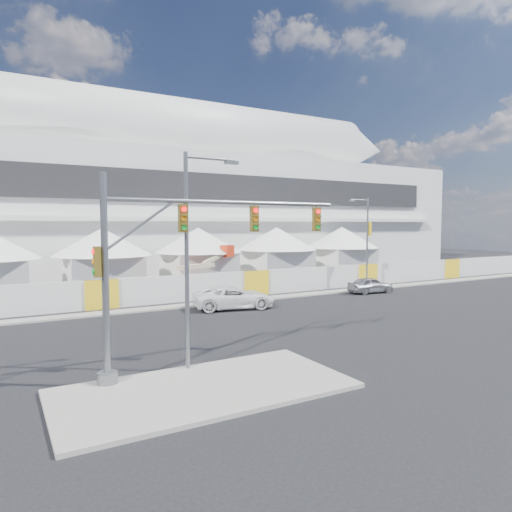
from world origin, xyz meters
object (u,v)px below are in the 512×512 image
streetlight_median (192,245)px  boom_lift (193,280)px  traffic_mast (165,264)px  streetlight_curb (366,237)px  lot_car_b (420,270)px  sedan_silver (370,285)px  pickup_curb (234,297)px

streetlight_median → boom_lift: 21.52m
traffic_mast → streetlight_median: 1.33m
traffic_mast → streetlight_curb: streetlight_curb is taller
lot_car_b → streetlight_median: (-34.34, -18.39, 4.28)m
sedan_silver → streetlight_curb: streetlight_curb is taller
pickup_curb → sedan_silver: bearing=-74.7°
sedan_silver → streetlight_curb: 4.44m
pickup_curb → streetlight_median: 13.84m
lot_car_b → streetlight_median: bearing=134.6°
streetlight_curb → traffic_mast: bearing=-149.1°
pickup_curb → boom_lift: size_ratio=0.72×
lot_car_b → boom_lift: boom_lift is taller
traffic_mast → boom_lift: bearing=65.5°
sedan_silver → streetlight_median: (-20.44, -11.59, 4.24)m
sedan_silver → streetlight_curb: bearing=-24.6°
streetlight_median → streetlight_curb: 25.24m
streetlight_curb → boom_lift: (-13.54, 6.33, -3.62)m
pickup_curb → streetlight_curb: (14.08, 2.34, 3.87)m
pickup_curb → boom_lift: bearing=9.0°
lot_car_b → streetlight_curb: 14.42m
pickup_curb → streetlight_curb: size_ratio=0.69×
streetlight_median → streetlight_curb: (21.45, 13.30, -0.27)m
sedan_silver → traffic_mast: size_ratio=0.39×
streetlight_median → streetlight_curb: size_ratio=1.04×
traffic_mast → streetlight_median: size_ratio=1.23×
pickup_curb → boom_lift: boom_lift is taller
streetlight_curb → boom_lift: size_ratio=1.03×
sedan_silver → streetlight_median: bearing=125.5°
lot_car_b → boom_lift: (-26.42, 1.24, 0.38)m
lot_car_b → sedan_silver: bearing=132.5°
lot_car_b → streetlight_median: streetlight_median is taller
traffic_mast → lot_car_b: bearing=27.7°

